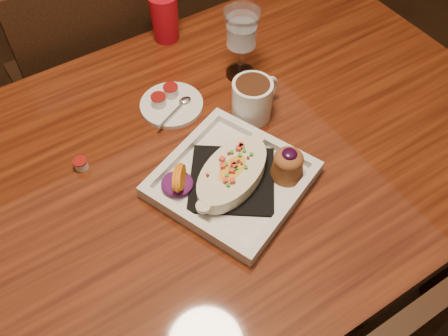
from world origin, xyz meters
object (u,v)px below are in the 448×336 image
chair_far (93,80)px  goblet (242,33)px  plate (238,176)px  saucer (170,104)px  red_tumbler (165,17)px  coffee_mug (253,98)px  table (192,191)px

chair_far → goblet: bearing=118.7°
plate → goblet: bearing=33.1°
saucer → red_tumbler: size_ratio=1.16×
plate → goblet: goblet is taller
coffee_mug → red_tumbler: bearing=84.1°
saucer → red_tumbler: (0.12, 0.23, 0.05)m
table → goblet: size_ratio=8.47×
chair_far → plate: 0.77m
plate → goblet: 0.35m
chair_far → plate: (0.06, -0.72, 0.27)m
coffee_mug → chair_far: bearing=97.7°
saucer → coffee_mug: bearing=-40.1°
plate → coffee_mug: size_ratio=2.79×
chair_far → saucer: bearing=96.2°
coffee_mug → saucer: coffee_mug is taller
coffee_mug → saucer: size_ratio=0.87×
table → plate: bearing=-58.4°
coffee_mug → goblet: 0.16m
table → plate: (0.06, -0.09, 0.12)m
saucer → red_tumbler: 0.26m
table → coffee_mug: 0.25m
table → saucer: 0.21m
table → red_tumbler: red_tumbler is taller
table → red_tumbler: bearing=67.7°
plate → saucer: (-0.01, 0.27, -0.02)m
chair_far → saucer: 0.52m
goblet → saucer: 0.23m
plate → red_tumbler: (0.11, 0.49, 0.04)m
plate → table: bearing=99.7°
goblet → red_tumbler: 0.24m
chair_far → goblet: chair_far is taller
chair_far → goblet: size_ratio=5.25×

